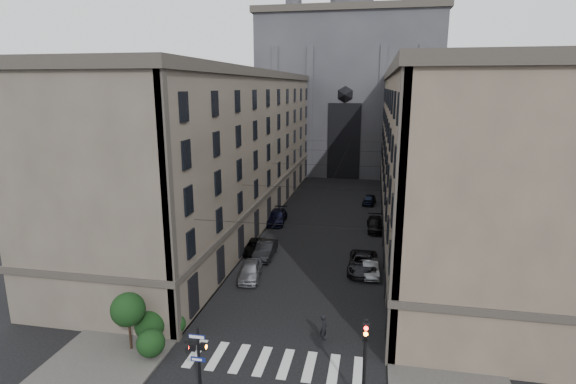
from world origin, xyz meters
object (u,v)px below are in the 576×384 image
Objects in this scene: car_right_midfar at (376,224)px; car_left_near at (250,271)px; pedestrian_signal_left at (198,355)px; car_right_near at (370,268)px; car_left_far at (277,217)px; pedestrian at (324,328)px; gothic_tower at (349,82)px; traffic_light_right at (365,354)px; car_right_midnear at (363,263)px; car_left_midfar at (255,247)px; car_right_far at (369,200)px; car_left_midnear at (265,250)px.

car_left_near is at bearing -126.60° from car_right_midfar.
pedestrian_signal_left is 20.55m from car_right_near.
pedestrian is (8.98, -26.11, 0.19)m from car_left_far.
gothic_tower is 11.24× the size of car_right_midfar.
car_right_midnear is at bearing 91.82° from traffic_light_right.
car_left_far is (-1.33, 17.20, 0.02)m from car_left_near.
gothic_tower is 10.10× the size of car_right_midnear.
car_left_midfar is 1.15× the size of car_right_far.
car_left_midnear is at bearing 171.20° from car_right_midnear.
car_right_near is 0.78× the size of car_right_midfar.
car_right_midfar is (1.20, 12.73, -0.05)m from car_right_midnear.
car_left_far is at bearing 82.89° from car_left_midfar.
car_right_midnear is (-0.70, 0.86, 0.13)m from car_right_near.
pedestrian reaches higher than car_left_midfar.
pedestrian_signal_left is at bearing 145.08° from pedestrian.
gothic_tower reaches higher than traffic_light_right.
car_left_far is 16.24m from car_right_far.
gothic_tower reaches higher than car_left_midnear.
gothic_tower reaches higher than car_right_near.
car_left_midnear is 10.80m from car_right_near.
car_right_near is 1.12m from car_right_midnear.
pedestrian_signal_left reaches higher than car_left_midfar.
gothic_tower reaches higher than car_left_near.
car_left_midnear is (0.07, 5.39, 0.02)m from car_left_near.
traffic_light_right reaches higher than pedestrian_signal_left.
pedestrian_signal_left is 0.77× the size of car_right_midfar.
traffic_light_right is at bearing -73.30° from car_left_far.
car_left_far is at bearing 130.57° from car_right_midnear.
car_right_near is (11.90, -14.32, -0.13)m from car_left_far.
gothic_tower is at bearing 89.63° from car_right_near.
car_left_midnear is 15.60m from car_right_midfar.
car_left_midfar is at bearing -110.07° from car_right_far.
car_left_midfar is (-11.80, 21.42, -2.64)m from traffic_light_right.
car_left_midfar is at bearing 97.01° from pedestrian_signal_left.
car_right_far reaches higher than car_right_near.
car_left_midnear is at bearing 81.82° from car_left_near.
pedestrian is (7.65, -8.91, 0.21)m from car_left_near.
gothic_tower is at bearing 87.26° from pedestrian_signal_left.
car_right_midnear is at bearing -84.74° from gothic_tower.
car_right_near is 1.00× the size of car_right_far.
pedestrian is (2.78, -66.96, -16.81)m from gothic_tower.
car_left_far reaches higher than car_right_far.
pedestrian_signal_left is 0.70× the size of car_right_midnear.
pedestrian is (-2.41, -37.68, 0.30)m from car_right_far.
car_right_midnear is at bearing 66.02° from pedestrian_signal_left.
pedestrian reaches higher than car_left_far.
car_left_near is 10.96m from car_right_near.
car_left_far reaches higher than car_right_near.
pedestrian_signal_left is at bearing -123.01° from car_right_near.
traffic_light_right reaches higher than car_right_midfar.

